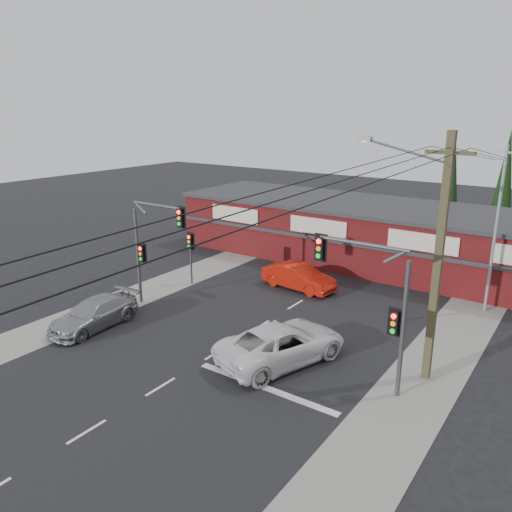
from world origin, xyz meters
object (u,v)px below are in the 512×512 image
Objects in this scene: silver_suv at (94,314)px; red_sedan at (299,277)px; white_suv at (282,343)px; shop_building at (356,231)px; utility_pole at (435,253)px.

red_sedan is at bearing 59.63° from silver_suv.
white_suv reaches higher than silver_suv.
red_sedan reaches higher than silver_suv.
silver_suv is at bearing 157.47° from red_sedan.
shop_building is (5.90, 18.67, 1.42)m from silver_suv.
white_suv is 1.29× the size of red_sedan.
silver_suv is 19.63m from shop_building.
utility_pole is (9.36, -14.00, 3.26)m from shop_building.
silver_suv is 0.49× the size of utility_pole.
white_suv is at bearing -76.73° from shop_building.
white_suv is at bearing -149.04° from red_sedan.
shop_building is 2.73× the size of utility_pole.
red_sedan is 7.97m from shop_building.
utility_pole reaches higher than silver_suv.
silver_suv is 16.63m from utility_pole.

